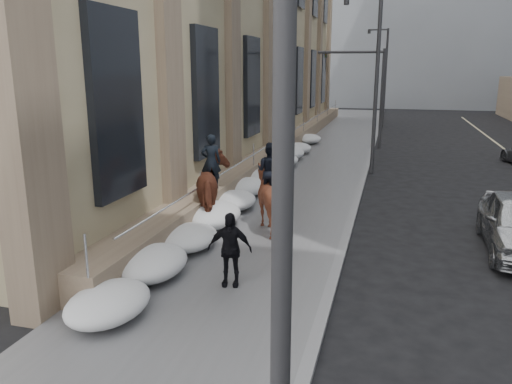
# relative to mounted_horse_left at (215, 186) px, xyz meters

# --- Properties ---
(ground) EXTENTS (140.00, 140.00, 0.00)m
(ground) POSITION_rel_mounted_horse_left_xyz_m (1.56, -4.58, -1.25)
(ground) COLOR black
(ground) RESTS_ON ground
(sidewalk) EXTENTS (5.00, 80.00, 0.12)m
(sidewalk) POSITION_rel_mounted_horse_left_xyz_m (1.56, 5.42, -1.19)
(sidewalk) COLOR #555558
(sidewalk) RESTS_ON ground
(curb) EXTENTS (0.24, 80.00, 0.12)m
(curb) POSITION_rel_mounted_horse_left_xyz_m (4.18, 5.42, -1.19)
(curb) COLOR slate
(curb) RESTS_ON ground
(bg_building_far) EXTENTS (24.00, 12.00, 20.00)m
(bg_building_far) POSITION_rel_mounted_horse_left_xyz_m (-4.44, 67.42, 8.75)
(bg_building_far) COLOR gray
(bg_building_far) RESTS_ON ground
(streetlight_near) EXTENTS (1.71, 0.24, 8.00)m
(streetlight_near) POSITION_rel_mounted_horse_left_xyz_m (4.30, -10.58, 3.33)
(streetlight_near) COLOR #2D2D30
(streetlight_near) RESTS_ON ground
(streetlight_mid) EXTENTS (1.71, 0.24, 8.00)m
(streetlight_mid) POSITION_rel_mounted_horse_left_xyz_m (4.30, 9.42, 3.33)
(streetlight_mid) COLOR #2D2D30
(streetlight_mid) RESTS_ON ground
(streetlight_far) EXTENTS (1.71, 0.24, 8.00)m
(streetlight_far) POSITION_rel_mounted_horse_left_xyz_m (4.30, 29.42, 3.33)
(streetlight_far) COLOR #2D2D30
(streetlight_far) RESTS_ON ground
(traffic_signal) EXTENTS (4.10, 0.22, 6.00)m
(traffic_signal) POSITION_rel_mounted_horse_left_xyz_m (3.63, 17.42, 2.75)
(traffic_signal) COLOR #2D2D30
(traffic_signal) RESTS_ON ground
(snow_bank) EXTENTS (1.70, 18.10, 0.76)m
(snow_bank) POSITION_rel_mounted_horse_left_xyz_m (0.14, 3.53, -0.78)
(snow_bank) COLOR silver
(snow_bank) RESTS_ON sidewalk
(mounted_horse_left) EXTENTS (2.05, 2.80, 2.73)m
(mounted_horse_left) POSITION_rel_mounted_horse_left_xyz_m (0.00, 0.00, 0.00)
(mounted_horse_left) COLOR #4B2316
(mounted_horse_left) RESTS_ON sidewalk
(mounted_horse_right) EXTENTS (1.95, 2.08, 2.62)m
(mounted_horse_right) POSITION_rel_mounted_horse_left_xyz_m (1.81, -0.39, -0.05)
(mounted_horse_right) COLOR #421F12
(mounted_horse_right) RESTS_ON sidewalk
(pedestrian) EXTENTS (1.04, 0.56, 1.68)m
(pedestrian) POSITION_rel_mounted_horse_left_xyz_m (1.97, -4.51, -0.29)
(pedestrian) COLOR black
(pedestrian) RESTS_ON sidewalk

